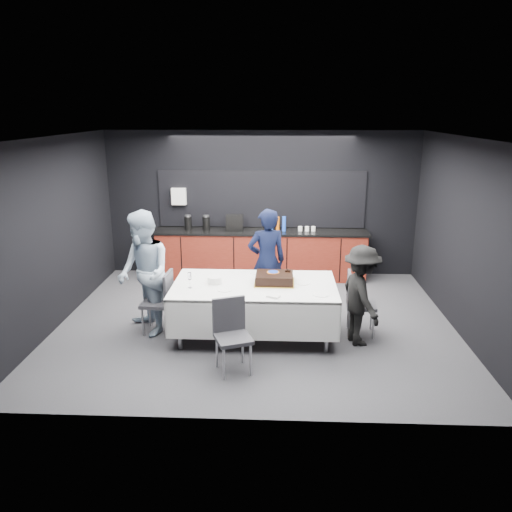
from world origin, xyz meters
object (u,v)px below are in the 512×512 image
Objects in this scene: champagne_flute at (190,277)px; person_right at (361,296)px; plate_stack at (215,280)px; chair_left at (162,298)px; party_table at (254,293)px; chair_right at (356,299)px; person_left at (144,274)px; chair_near at (231,330)px; cake_assembly at (274,278)px; person_center at (267,261)px.

person_right reaches higher than champagne_flute.
chair_left is at bearing 178.32° from plate_stack.
chair_right reaches higher than party_table.
champagne_flute is 0.24× the size of chair_right.
person_left is (-1.02, 0.01, 0.08)m from plate_stack.
chair_right is 2.04m from chair_near.
cake_assembly is 0.62× the size of chair_right.
person_right reaches higher than chair_near.
cake_assembly is 1.21m from champagne_flute.
cake_assembly is at bearing -177.80° from chair_right.
cake_assembly is 1.23m from chair_right.
chair_left reaches higher than party_table.
person_right is (1.72, 0.81, 0.17)m from chair_near.
person_left reaches higher than champagne_flute.
person_center is 1.20× the size of person_right.
chair_right reaches higher than plate_stack.
person_right is (1.48, -0.20, 0.07)m from party_table.
plate_stack is at bearing 31.89° from champagne_flute.
person_right is (1.33, -1.08, -0.14)m from person_center.
party_table is 1.05m from chair_near.
cake_assembly reaches higher than chair_near.
plate_stack is at bearing -177.10° from chair_right.
chair_left is 0.65× the size of person_right.
chair_near is at bearing 61.73° from person_center.
cake_assembly is 1.24m from chair_near.
person_center reaches higher than chair_left.
chair_left and chair_near have the same top height.
person_left is at bearing 9.59° from person_center.
cake_assembly is at bearing 62.03° from person_right.
party_table is 2.51× the size of chair_right.
chair_left is 2.85m from person_right.
party_table is 0.36m from cake_assembly.
cake_assembly is (0.28, 0.06, 0.21)m from party_table.
person_left is (-1.59, 0.02, 0.27)m from party_table.
plate_stack is 2.06m from chair_right.
chair_left is 0.44m from person_left.
plate_stack is 0.39m from champagne_flute.
cake_assembly reaches higher than party_table.
cake_assembly is at bearing 82.58° from person_center.
person_center is (0.39, 1.89, 0.32)m from chair_near.
person_center is 0.94× the size of person_left.
champagne_flute is at bearing 74.37° from person_right.
person_left is at bearing 142.60° from chair_near.
person_left is (-1.35, 1.03, 0.37)m from chair_near.
cake_assembly reaches higher than chair_left.
chair_near is 0.65× the size of person_right.
champagne_flute is at bearing -167.84° from party_table.
person_right is (3.07, -0.22, -0.20)m from person_left.
plate_stack is 0.22× the size of chair_near.
champagne_flute is at bearing 29.08° from person_center.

